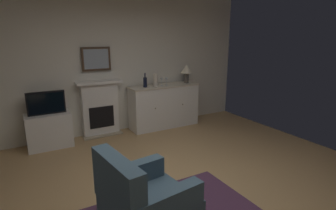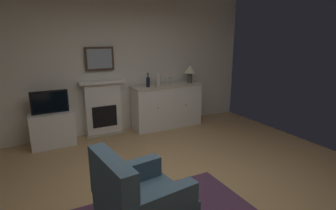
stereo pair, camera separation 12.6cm
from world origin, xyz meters
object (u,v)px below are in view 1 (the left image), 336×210
Objects in this scene: framed_picture at (96,59)px; sideboard_cabinet at (164,106)px; fireplace_unit at (100,108)px; vase_decorative at (156,80)px; wine_glass_center at (167,80)px; wine_bottle at (145,82)px; tv_cabinet at (49,130)px; table_lamp at (186,70)px; armchair at (144,202)px; wine_glass_left at (162,80)px; tv_set at (46,103)px.

framed_picture is 0.36× the size of sideboard_cabinet.
vase_decorative reaches higher than fireplace_unit.
wine_glass_center reaches higher than sideboard_cabinet.
wine_bottle is 1.76× the size of wine_glass_center.
wine_bottle is at bearing 172.48° from vase_decorative.
fireplace_unit is 1.02m from tv_cabinet.
fireplace_unit reaches higher than wine_glass_center.
table_lamp is 3.79m from armchair.
wine_bottle is 0.39× the size of tv_cabinet.
sideboard_cabinet is at bearing 125.22° from wine_glass_center.
wine_glass_center is 2.47m from tv_cabinet.
wine_glass_left reaches higher than tv_cabinet.
wine_glass_center is at bearing -3.54° from wine_bottle.
wine_glass_left is at bearing -177.03° from table_lamp.
wine_glass_left is 2.36m from tv_cabinet.
wine_bottle is 0.48m from wine_glass_center.
wine_bottle is 1.88m from tv_set.
table_lamp is 0.53× the size of tv_cabinet.
vase_decorative is at bearing -13.66° from framed_picture.
wine_bottle is at bearing -1.09° from tv_cabinet.
tv_set is at bearing -90.00° from tv_cabinet.
table_lamp reaches higher than wine_glass_left.
framed_picture is 1.38m from wine_glass_left.
tv_set is at bearing -179.80° from sideboard_cabinet.
fireplace_unit is 1.04m from wine_bottle.
tv_cabinet is (-2.32, 0.02, -0.15)m from sideboard_cabinet.
table_lamp is at bearing 3.62° from vase_decorative.
tv_set is at bearing 100.65° from armchair.
framed_picture is 1.48m from wine_glass_center.
wine_glass_center reaches higher than tv_cabinet.
sideboard_cabinet is at bearing -0.37° from tv_cabinet.
vase_decorative is (-0.79, -0.05, -0.14)m from table_lamp.
table_lamp reaches higher than sideboard_cabinet.
wine_glass_left is 3.36m from armchair.
vase_decorative is 2.11m from tv_set.
wine_glass_left is 2.26m from tv_set.
wine_glass_center is at bearing -8.84° from wine_glass_left.
fireplace_unit is 2.75× the size of table_lamp.
wine_bottle is (0.90, -0.20, 0.48)m from fireplace_unit.
fireplace_unit is at bearing 9.45° from tv_cabinet.
armchair is (-1.78, -2.85, -0.08)m from sideboard_cabinet.
sideboard_cabinet is (1.34, -0.22, -1.05)m from framed_picture.
table_lamp reaches higher than wine_bottle.
wine_glass_left reaches higher than sideboard_cabinet.
framed_picture is 1.96× the size of vase_decorative.
tv_cabinet is at bearing 100.57° from armchair.
fireplace_unit is 2.00× the size of framed_picture.
vase_decorative reaches higher than tv_set.
table_lamp is at bearing -6.64° from framed_picture.
tv_cabinet is (-2.25, 0.05, -0.73)m from wine_glass_left.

